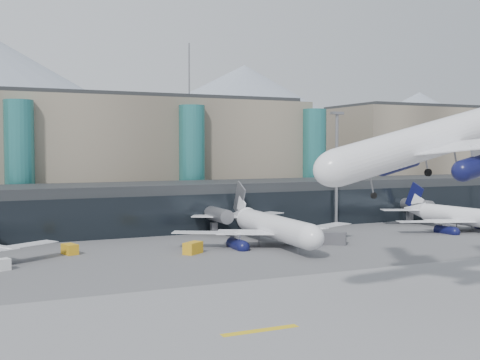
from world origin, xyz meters
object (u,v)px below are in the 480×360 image
hero_jet (452,127)px  jet_parked_right (455,210)px  jet_parked_mid (266,218)px  veh_h (193,248)px  lightmast_mid (337,162)px  veh_d (308,229)px  veh_b (70,249)px  veh_g (309,237)px  veh_c (335,238)px

hero_jet → jet_parked_right: 64.50m
jet_parked_mid → veh_h: (-16.11, -5.17, -3.62)m
lightmast_mid → veh_d: (-11.84, -7.49, -13.61)m
jet_parked_right → veh_h: jet_parked_right is taller
hero_jet → veh_d: 57.41m
jet_parked_mid → veh_b: (-34.76, 2.64, -3.73)m
lightmast_mid → veh_h: size_ratio=7.27×
veh_d → veh_g: bearing=-165.5°
veh_d → lightmast_mid: bearing=-13.5°
veh_d → jet_parked_mid: bearing=164.5°
lightmast_mid → veh_g: lightmast_mid is taller
hero_jet → veh_c: hero_jet is taller
lightmast_mid → hero_jet: size_ratio=0.70×
jet_parked_right → jet_parked_mid: bearing=84.4°
veh_h → veh_g: bearing=-28.1°
jet_parked_mid → veh_g: 9.28m
jet_parked_right → veh_b: (-80.14, 2.80, -3.26)m
veh_g → veh_c: bearing=-8.5°
jet_parked_mid → veh_c: jet_parked_mid is taller
jet_parked_mid → veh_c: size_ratio=9.37×
jet_parked_mid → veh_h: jet_parked_mid is taller
jet_parked_mid → jet_parked_right: 45.38m
veh_b → veh_c: 46.32m
jet_parked_right → veh_d: jet_parked_right is taller
jet_parked_right → veh_g: 37.20m
lightmast_mid → jet_parked_mid: lightmast_mid is taller
jet_parked_right → lightmast_mid: bearing=46.5°
veh_c → veh_h: (-26.70, 1.57, -0.14)m
veh_b → veh_d: size_ratio=1.05×
jet_parked_right → veh_h: (-61.49, -5.01, -3.14)m
hero_jet → jet_parked_right: bearing=46.7°
hero_jet → veh_g: hero_jet is taller
jet_parked_right → veh_d: size_ratio=11.95×
jet_parked_mid → veh_b: 35.06m
veh_h → veh_c: bearing=-40.5°
jet_parked_right → veh_g: size_ratio=13.01×
veh_b → lightmast_mid: bearing=-95.3°
hero_jet → veh_d: hero_jet is taller
jet_parked_right → veh_d: (-31.74, 8.15, -3.31)m
veh_g → jet_parked_mid: bearing=-129.4°
veh_d → veh_g: size_ratio=1.09×
veh_b → veh_h: veh_h is taller
veh_h → hero_jet: bearing=-103.1°
veh_b → veh_h: (18.65, -7.81, 0.12)m
hero_jet → veh_d: bearing=78.3°
veh_g → lightmast_mid: bearing=103.6°
veh_b → veh_h: size_ratio=0.84×
veh_c → veh_g: (-2.24, 5.47, -0.36)m
veh_b → jet_parked_mid: bearing=-111.7°
veh_b → veh_g: veh_b is taller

